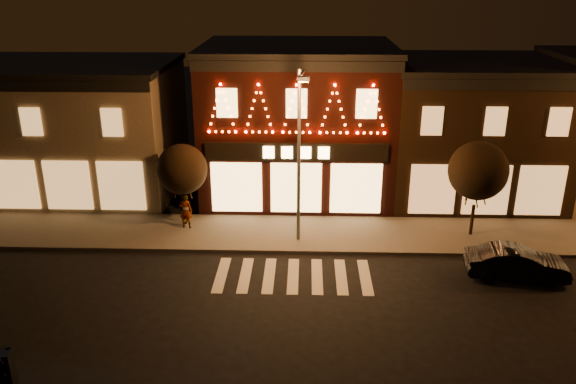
{
  "coord_description": "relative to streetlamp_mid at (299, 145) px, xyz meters",
  "views": [
    {
      "loc": [
        0.47,
        -17.21,
        11.9
      ],
      "look_at": [
        -0.21,
        4.0,
        3.75
      ],
      "focal_mm": 36.0,
      "sensor_mm": 36.0,
      "label": 1
    }
  ],
  "objects": [
    {
      "name": "building_pulp",
      "position": [
        -0.19,
        6.95,
        -0.63
      ],
      "size": [
        10.2,
        8.34,
        8.3
      ],
      "color": "black",
      "rests_on": "ground"
    },
    {
      "name": "tree_left",
      "position": [
        -5.65,
        1.82,
        -1.8
      ],
      "size": [
        2.43,
        2.43,
        4.07
      ],
      "rotation": [
        0.0,
        0.0,
        -0.06
      ],
      "color": "black",
      "rests_on": "sidewalk_far"
    },
    {
      "name": "streetlamp_mid",
      "position": [
        0.0,
        0.0,
        0.0
      ],
      "size": [
        0.52,
        1.82,
        7.92
      ],
      "rotation": [
        0.0,
        0.0,
        -0.11
      ],
      "color": "#59595E",
      "rests_on": "sidewalk_far"
    },
    {
      "name": "ground",
      "position": [
        -0.19,
        -7.02,
        -4.8
      ],
      "size": [
        120.0,
        120.0,
        0.0
      ],
      "primitive_type": "plane",
      "color": "black",
      "rests_on": "ground"
    },
    {
      "name": "sidewalk_far",
      "position": [
        1.81,
        0.98,
        -4.72
      ],
      "size": [
        44.0,
        4.0,
        0.15
      ],
      "primitive_type": "cube",
      "color": "#47423D",
      "rests_on": "ground"
    },
    {
      "name": "dark_sedan",
      "position": [
        9.01,
        -2.86,
        -4.13
      ],
      "size": [
        4.19,
        1.8,
        1.34
      ],
      "primitive_type": "imported",
      "rotation": [
        0.0,
        0.0,
        1.48
      ],
      "color": "black",
      "rests_on": "ground"
    },
    {
      "name": "building_left",
      "position": [
        -13.19,
        6.97,
        -1.14
      ],
      "size": [
        12.2,
        8.28,
        7.3
      ],
      "color": "#746A52",
      "rests_on": "ground"
    },
    {
      "name": "pedestrian",
      "position": [
        -5.51,
        1.37,
        -3.78
      ],
      "size": [
        0.69,
        0.51,
        1.74
      ],
      "primitive_type": "imported",
      "rotation": [
        0.0,
        0.0,
        2.99
      ],
      "color": "gray",
      "rests_on": "sidewalk_far"
    },
    {
      "name": "tree_right",
      "position": [
        8.2,
        1.05,
        -1.46
      ],
      "size": [
        2.73,
        2.73,
        4.56
      ],
      "rotation": [
        0.0,
        0.0,
        -0.03
      ],
      "color": "black",
      "rests_on": "sidewalk_far"
    },
    {
      "name": "building_right_a",
      "position": [
        9.31,
        6.97,
        -1.04
      ],
      "size": [
        9.2,
        8.28,
        7.5
      ],
      "color": "#2F1F10",
      "rests_on": "ground"
    }
  ]
}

